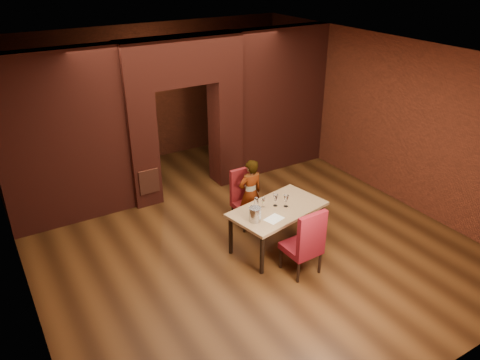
# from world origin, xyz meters

# --- Properties ---
(floor) EXTENTS (8.00, 8.00, 0.00)m
(floor) POSITION_xyz_m (0.00, 0.00, 0.00)
(floor) COLOR #492912
(floor) RESTS_ON ground
(ceiling) EXTENTS (7.00, 8.00, 0.04)m
(ceiling) POSITION_xyz_m (0.00, 0.00, 3.20)
(ceiling) COLOR silver
(ceiling) RESTS_ON ground
(wall_back) EXTENTS (7.00, 0.04, 3.20)m
(wall_back) POSITION_xyz_m (0.00, 4.00, 1.60)
(wall_back) COLOR maroon
(wall_back) RESTS_ON ground
(wall_front) EXTENTS (7.00, 0.04, 3.20)m
(wall_front) POSITION_xyz_m (0.00, -4.00, 1.60)
(wall_front) COLOR maroon
(wall_front) RESTS_ON ground
(wall_left) EXTENTS (0.04, 8.00, 3.20)m
(wall_left) POSITION_xyz_m (-3.50, 0.00, 1.60)
(wall_left) COLOR maroon
(wall_left) RESTS_ON ground
(wall_right) EXTENTS (0.04, 8.00, 3.20)m
(wall_right) POSITION_xyz_m (3.50, 0.00, 1.60)
(wall_right) COLOR maroon
(wall_right) RESTS_ON ground
(pillar_left) EXTENTS (0.55, 0.55, 2.30)m
(pillar_left) POSITION_xyz_m (-0.95, 2.00, 1.15)
(pillar_left) COLOR maroon
(pillar_left) RESTS_ON ground
(pillar_right) EXTENTS (0.55, 0.55, 2.30)m
(pillar_right) POSITION_xyz_m (0.95, 2.00, 1.15)
(pillar_right) COLOR maroon
(pillar_right) RESTS_ON ground
(lintel) EXTENTS (2.45, 0.55, 0.90)m
(lintel) POSITION_xyz_m (0.00, 2.00, 2.75)
(lintel) COLOR maroon
(lintel) RESTS_ON ground
(wing_wall_left) EXTENTS (2.28, 0.35, 3.20)m
(wing_wall_left) POSITION_xyz_m (-2.36, 2.00, 1.60)
(wing_wall_left) COLOR maroon
(wing_wall_left) RESTS_ON ground
(wing_wall_right) EXTENTS (2.28, 0.35, 3.20)m
(wing_wall_right) POSITION_xyz_m (2.36, 2.00, 1.60)
(wing_wall_right) COLOR maroon
(wing_wall_right) RESTS_ON ground
(vent_panel) EXTENTS (0.40, 0.03, 0.50)m
(vent_panel) POSITION_xyz_m (-0.95, 1.71, 0.55)
(vent_panel) COLOR brown
(vent_panel) RESTS_ON ground
(rear_door) EXTENTS (0.90, 0.08, 2.10)m
(rear_door) POSITION_xyz_m (-0.40, 3.94, 1.05)
(rear_door) COLOR black
(rear_door) RESTS_ON ground
(rear_door_frame) EXTENTS (1.02, 0.04, 2.22)m
(rear_door_frame) POSITION_xyz_m (-0.40, 3.90, 1.05)
(rear_door_frame) COLOR black
(rear_door_frame) RESTS_ON ground
(dining_table) EXTENTS (1.76, 1.20, 0.76)m
(dining_table) POSITION_xyz_m (0.39, -0.75, 0.38)
(dining_table) COLOR #A37F5A
(dining_table) RESTS_ON ground
(chair_far) EXTENTS (0.49, 0.49, 1.07)m
(chair_far) POSITION_xyz_m (0.35, 0.12, 0.54)
(chair_far) COLOR maroon
(chair_far) RESTS_ON ground
(chair_near) EXTENTS (0.54, 0.54, 1.15)m
(chair_near) POSITION_xyz_m (0.31, -1.51, 0.58)
(chair_near) COLOR maroon
(chair_near) RESTS_ON ground
(person_seated) EXTENTS (0.48, 0.32, 1.32)m
(person_seated) POSITION_xyz_m (0.37, 0.08, 0.66)
(person_seated) COLOR white
(person_seated) RESTS_ON ground
(wine_glass_a) EXTENTS (0.07, 0.07, 0.18)m
(wine_glass_a) POSITION_xyz_m (0.20, -0.60, 0.85)
(wine_glass_a) COLOR white
(wine_glass_a) RESTS_ON dining_table
(wine_glass_b) EXTENTS (0.09, 0.09, 0.22)m
(wine_glass_b) POSITION_xyz_m (0.40, -0.67, 0.87)
(wine_glass_b) COLOR silver
(wine_glass_b) RESTS_ON dining_table
(wine_glass_c) EXTENTS (0.09, 0.09, 0.22)m
(wine_glass_c) POSITION_xyz_m (0.54, -0.78, 0.87)
(wine_glass_c) COLOR silver
(wine_glass_c) RESTS_ON dining_table
(tasting_sheet) EXTENTS (0.34, 0.29, 0.00)m
(tasting_sheet) POSITION_xyz_m (0.13, -1.01, 0.76)
(tasting_sheet) COLOR white
(tasting_sheet) RESTS_ON dining_table
(wine_bucket) EXTENTS (0.19, 0.19, 0.24)m
(wine_bucket) POSITION_xyz_m (-0.16, -0.90, 0.88)
(wine_bucket) COLOR #AAAAB0
(wine_bucket) RESTS_ON dining_table
(water_bottle) EXTENTS (0.07, 0.07, 0.31)m
(water_bottle) POSITION_xyz_m (-0.03, -0.73, 0.91)
(water_bottle) COLOR white
(water_bottle) RESTS_ON dining_table
(potted_plant) EXTENTS (0.48, 0.46, 0.42)m
(potted_plant) POSITION_xyz_m (1.10, 0.17, 0.21)
(potted_plant) COLOR #2E5E1E
(potted_plant) RESTS_ON ground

